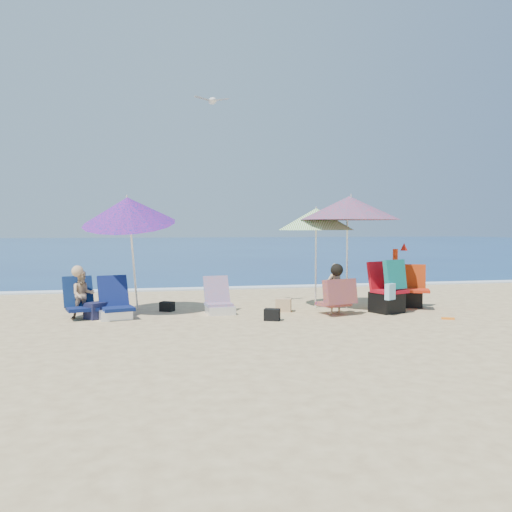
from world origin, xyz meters
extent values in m
plane|color=#D8BC84|center=(0.00, 0.00, 0.00)|extent=(120.00, 120.00, 0.00)
cube|color=navy|center=(0.00, 45.00, -0.05)|extent=(120.00, 80.00, 0.12)
cube|color=white|center=(0.00, 5.10, 0.02)|extent=(120.00, 0.50, 0.04)
cylinder|color=white|center=(1.64, 1.19, 1.07)|extent=(0.05, 0.05, 2.13)
cone|color=#E81F41|center=(1.66, 1.14, 2.05)|extent=(2.57, 2.57, 0.48)
cylinder|color=silver|center=(1.68, 1.09, 2.26)|extent=(0.04, 0.04, 0.13)
cylinder|color=white|center=(1.03, 1.36, 0.95)|extent=(0.04, 0.04, 1.91)
cone|color=#47AA1A|center=(1.06, 1.43, 1.83)|extent=(1.78, 1.78, 0.45)
cylinder|color=silver|center=(1.08, 1.49, 2.03)|extent=(0.03, 0.03, 0.12)
cylinder|color=white|center=(-2.63, 1.59, 1.02)|extent=(0.18, 0.52, 1.98)
cone|color=#AF198A|center=(-2.71, 1.37, 1.97)|extent=(2.17, 2.22, 0.92)
cylinder|color=silver|center=(-2.73, 1.34, 2.20)|extent=(0.05, 0.07, 0.14)
cylinder|color=red|center=(2.53, 0.83, 0.61)|extent=(0.13, 0.13, 1.22)
cone|color=#A1160B|center=(2.61, 0.62, 1.27)|extent=(0.18, 0.18, 0.15)
cube|color=#0E1B4E|center=(-2.89, 0.74, 0.19)|extent=(0.63, 0.58, 0.06)
cube|color=#0E194E|center=(-2.99, 1.04, 0.48)|extent=(0.59, 0.43, 0.57)
cube|color=white|center=(-2.95, 0.81, 0.09)|extent=(0.66, 0.61, 0.17)
cube|color=#F05465|center=(-1.03, 1.01, 0.18)|extent=(0.53, 0.47, 0.06)
cube|color=#D95A4C|center=(-1.04, 1.23, 0.44)|extent=(0.51, 0.33, 0.52)
cube|color=white|center=(-1.01, 0.95, 0.08)|extent=(0.55, 0.50, 0.16)
cube|color=red|center=(2.95, 0.74, 0.38)|extent=(0.65, 0.62, 0.05)
cube|color=#A12E0B|center=(3.07, 1.09, 0.63)|extent=(0.52, 0.34, 0.51)
cube|color=black|center=(2.99, 1.07, 0.18)|extent=(0.63, 0.60, 0.36)
cube|color=#A10B19|center=(2.21, 0.41, 0.42)|extent=(0.71, 0.68, 0.06)
cube|color=red|center=(2.11, 0.66, 0.70)|extent=(0.58, 0.36, 0.56)
cube|color=black|center=(2.19, 0.47, 0.20)|extent=(0.68, 0.65, 0.40)
cube|color=#0A826C|center=(2.26, 0.30, 0.75)|extent=(0.53, 0.35, 0.57)
cube|color=#92D2E9|center=(2.08, 0.11, 0.45)|extent=(0.24, 0.20, 0.30)
imported|color=tan|center=(1.13, 0.51, 0.48)|extent=(0.40, 0.32, 0.97)
cube|color=#410F6D|center=(1.11, 0.52, 0.19)|extent=(0.65, 0.61, 0.06)
cube|color=#3A0F6B|center=(1.15, 0.29, 0.45)|extent=(0.71, 0.42, 0.49)
sphere|color=black|center=(1.11, 0.34, 0.86)|extent=(0.24, 0.24, 0.24)
imported|color=tan|center=(-3.52, 0.99, 0.43)|extent=(0.49, 0.43, 0.87)
cube|color=#0D1949|center=(-3.52, 0.89, 0.19)|extent=(0.63, 0.58, 0.06)
cube|color=#0C1E45|center=(-3.62, 1.15, 0.47)|extent=(0.59, 0.43, 0.56)
sphere|color=tan|center=(-3.60, 0.99, 0.86)|extent=(0.21, 0.21, 0.21)
cube|color=#191B37|center=(-3.27, 0.90, 0.15)|extent=(0.47, 0.46, 0.30)
cube|color=black|center=(-1.99, 1.51, 0.09)|extent=(0.32, 0.30, 0.19)
cube|color=tan|center=(0.25, 1.00, 0.13)|extent=(0.35, 0.30, 0.25)
cube|color=#181734|center=(2.83, 1.28, 0.14)|extent=(0.41, 0.33, 0.27)
cube|color=black|center=(-0.21, 0.05, 0.10)|extent=(0.32, 0.28, 0.21)
cube|color=orange|center=(2.92, -0.48, 0.02)|extent=(0.24, 0.18, 0.03)
ellipsoid|color=silver|center=(-1.05, 1.64, 4.17)|extent=(0.22, 0.35, 0.13)
cube|color=gray|center=(-1.26, 1.55, 4.19)|extent=(0.33, 0.15, 0.07)
cube|color=#97999F|center=(-0.89, 1.57, 4.19)|extent=(0.33, 0.15, 0.07)
camera|label=1|loc=(-2.41, -9.05, 1.64)|focal=37.33mm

